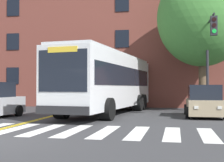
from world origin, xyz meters
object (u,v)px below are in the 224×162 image
at_px(city_bus, 108,81).
at_px(traffic_light_near_corner, 210,47).
at_px(car_red_behind_bus, 122,96).
at_px(car_tan_far_lane, 204,102).
at_px(street_tree_curbside_large, 202,19).
at_px(traffic_light_overhead, 86,62).

bearing_deg(city_bus, traffic_light_near_corner, -1.85).
bearing_deg(car_red_behind_bus, car_tan_far_lane, -63.18).
distance_m(city_bus, traffic_light_near_corner, 6.22).
height_order(car_tan_far_lane, traffic_light_near_corner, traffic_light_near_corner).
distance_m(city_bus, car_red_behind_bus, 10.91).
distance_m(car_red_behind_bus, traffic_light_near_corner, 13.17).
relative_size(city_bus, street_tree_curbside_large, 1.31).
distance_m(traffic_light_overhead, street_tree_curbside_large, 8.31).
relative_size(city_bus, traffic_light_overhead, 2.54).
bearing_deg(traffic_light_near_corner, car_red_behind_bus, 120.66).
bearing_deg(car_tan_far_lane, street_tree_curbside_large, 84.58).
distance_m(car_tan_far_lane, traffic_light_near_corner, 3.26).
relative_size(car_red_behind_bus, street_tree_curbside_large, 0.47).
distance_m(car_red_behind_bus, street_tree_curbside_large, 11.56).
xyz_separation_m(car_tan_far_lane, car_red_behind_bus, (-6.08, 12.03, 0.02)).
xyz_separation_m(city_bus, traffic_light_overhead, (-1.72, 1.18, 1.28)).
bearing_deg(traffic_light_overhead, car_red_behind_bus, 83.46).
bearing_deg(street_tree_curbside_large, traffic_light_overhead, -167.26).
distance_m(city_bus, car_tan_far_lane, 5.72).
height_order(car_red_behind_bus, traffic_light_near_corner, traffic_light_near_corner).
height_order(city_bus, traffic_light_overhead, traffic_light_overhead).
relative_size(car_tan_far_lane, traffic_light_overhead, 0.82).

